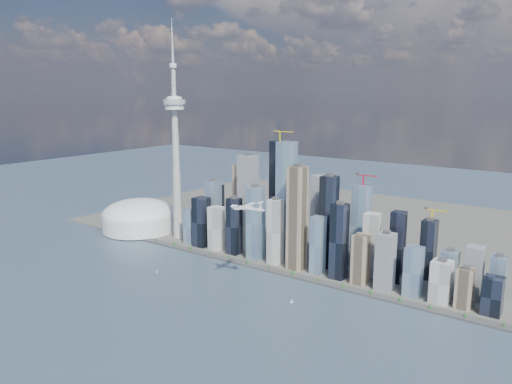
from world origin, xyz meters
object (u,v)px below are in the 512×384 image
Objects in this scene: needle_tower at (176,149)px; sailboat_east at (292,301)px; airplane at (247,208)px; sailboat_west at (157,271)px; dome_stadium at (139,217)px.

needle_tower reaches higher than sailboat_east.
airplane is 273.51m from sailboat_west.
dome_stadium is 2.66× the size of airplane.
sailboat_east is (596.30, -164.21, -36.67)m from dome_stadium.
dome_stadium reaches higher than sailboat_east.
airplane is at bearing -18.74° from dome_stadium.
sailboat_west reaches higher than sailboat_east.
airplane is at bearing 162.01° from sailboat_east.
sailboat_east is (456.30, -174.21, -233.07)m from needle_tower.
sailboat_west is 1.25× the size of sailboat_east.
airplane reaches higher than sailboat_east.
airplane is at bearing 23.31° from sailboat_west.
sailboat_west is at bearing 165.67° from sailboat_east.
sailboat_west is (140.82, -209.90, -232.38)m from needle_tower.
needle_tower is 406.49m from airplane.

